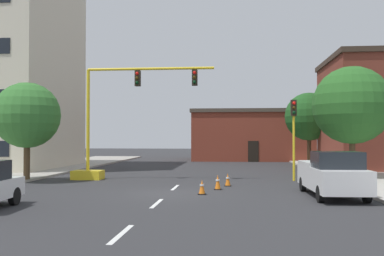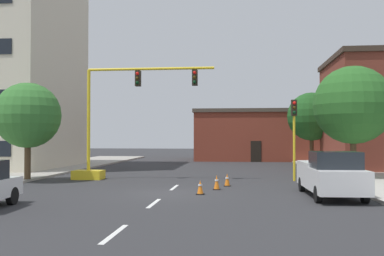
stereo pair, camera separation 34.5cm
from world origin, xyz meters
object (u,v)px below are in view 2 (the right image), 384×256
(tree_right_mid, at_px, (353,105))
(tree_left_near, at_px, (28,116))
(traffic_cone_roadside_a, at_px, (200,187))
(traffic_cone_roadside_c, at_px, (217,182))
(traffic_cone_roadside_b, at_px, (227,180))
(tree_right_far, at_px, (312,117))
(pickup_truck_white, at_px, (331,174))
(traffic_signal_gantry, at_px, (106,143))
(traffic_light_pole_right, at_px, (294,121))

(tree_right_mid, relative_size, tree_left_near, 1.21)
(traffic_cone_roadside_a, height_order, traffic_cone_roadside_c, traffic_cone_roadside_c)
(tree_left_near, bearing_deg, tree_right_mid, 10.42)
(tree_left_near, xyz_separation_m, traffic_cone_roadside_a, (10.54, -4.77, -3.53))
(tree_left_near, height_order, traffic_cone_roadside_a, tree_left_near)
(traffic_cone_roadside_c, bearing_deg, traffic_cone_roadside_b, 73.80)
(tree_right_far, relative_size, pickup_truck_white, 1.23)
(traffic_cone_roadside_b, relative_size, traffic_cone_roadside_c, 0.93)
(tree_right_mid, height_order, tree_left_near, tree_right_mid)
(traffic_signal_gantry, distance_m, traffic_cone_roadside_c, 8.61)
(tree_right_far, distance_m, pickup_truck_white, 22.69)
(tree_right_mid, relative_size, tree_right_far, 1.04)
(traffic_cone_roadside_a, bearing_deg, traffic_cone_roadside_b, 72.51)
(traffic_cone_roadside_c, bearing_deg, traffic_light_pole_right, 47.93)
(traffic_signal_gantry, height_order, pickup_truck_white, traffic_signal_gantry)
(traffic_light_pole_right, distance_m, tree_right_far, 15.66)
(traffic_cone_roadside_c, bearing_deg, tree_left_near, 165.74)
(traffic_light_pole_right, bearing_deg, tree_right_far, 77.31)
(tree_right_mid, height_order, tree_right_far, tree_right_mid)
(tree_left_near, height_order, traffic_cone_roadside_c, tree_left_near)
(traffic_light_pole_right, height_order, pickup_truck_white, traffic_light_pole_right)
(traffic_light_pole_right, relative_size, pickup_truck_white, 0.88)
(pickup_truck_white, xyz_separation_m, traffic_cone_roadside_b, (-4.56, 3.81, -0.64))
(tree_right_mid, height_order, traffic_cone_roadside_c, tree_right_mid)
(traffic_cone_roadside_c, bearing_deg, tree_right_mid, 38.22)
(traffic_signal_gantry, xyz_separation_m, tree_right_far, (14.82, 15.47, 2.27))
(traffic_signal_gantry, bearing_deg, traffic_light_pole_right, 1.10)
(tree_right_far, bearing_deg, traffic_cone_roadside_b, -111.62)
(pickup_truck_white, bearing_deg, traffic_cone_roadside_b, 140.12)
(pickup_truck_white, bearing_deg, traffic_cone_roadside_c, 156.52)
(traffic_cone_roadside_b, bearing_deg, tree_right_far, 68.38)
(tree_right_far, bearing_deg, traffic_signal_gantry, -133.78)
(traffic_cone_roadside_a, bearing_deg, pickup_truck_white, -2.66)
(traffic_cone_roadside_a, relative_size, traffic_cone_roadside_c, 0.91)
(tree_right_far, xyz_separation_m, traffic_cone_roadside_b, (-7.31, -18.44, -4.16))
(traffic_cone_roadside_b, height_order, traffic_cone_roadside_c, traffic_cone_roadside_c)
(tree_left_near, xyz_separation_m, pickup_truck_white, (16.22, -5.03, -2.88))
(tree_right_far, xyz_separation_m, traffic_cone_roadside_a, (-8.42, -21.99, -4.17))
(traffic_light_pole_right, height_order, traffic_cone_roadside_a, traffic_light_pole_right)
(traffic_cone_roadside_a, bearing_deg, traffic_signal_gantry, 134.48)
(traffic_light_pole_right, relative_size, tree_left_near, 0.83)
(tree_left_near, height_order, traffic_cone_roadside_b, tree_left_near)
(tree_right_mid, bearing_deg, traffic_cone_roadside_a, -136.50)
(traffic_cone_roadside_a, bearing_deg, traffic_light_pole_right, 53.46)
(tree_right_mid, distance_m, pickup_truck_white, 9.80)
(tree_right_far, bearing_deg, traffic_light_pole_right, -102.69)
(traffic_light_pole_right, distance_m, tree_left_near, 15.66)
(traffic_signal_gantry, xyz_separation_m, traffic_light_pole_right, (11.39, 0.22, 1.31))
(traffic_light_pole_right, distance_m, traffic_cone_roadside_a, 8.97)
(traffic_signal_gantry, distance_m, traffic_light_pole_right, 11.47)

